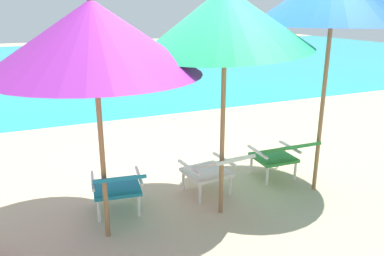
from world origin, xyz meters
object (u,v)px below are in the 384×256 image
lounge_chair_left (117,184)px  lounge_chair_right (281,153)px  beach_umbrella_center (225,19)px  beach_umbrella_left (93,37)px  lounge_chair_center (214,168)px

lounge_chair_left → lounge_chair_right: size_ratio=1.05×
lounge_chair_left → beach_umbrella_center: 2.08m
lounge_chair_left → lounge_chair_right: 2.21m
beach_umbrella_center → beach_umbrella_left: bearing=178.5°
lounge_chair_center → lounge_chair_right: same height
lounge_chair_right → beach_umbrella_left: bearing=-171.0°
beach_umbrella_left → lounge_chair_right: bearing=9.0°
beach_umbrella_center → lounge_chair_center: bearing=76.5°
lounge_chair_center → beach_umbrella_center: size_ratio=0.37×
lounge_chair_right → beach_umbrella_left: 2.91m
lounge_chair_left → lounge_chair_center: (1.18, -0.02, 0.00)m
beach_umbrella_left → beach_umbrella_center: bearing=-1.5°
lounge_chair_center → lounge_chair_right: size_ratio=1.04×
lounge_chair_left → lounge_chair_center: same height
lounge_chair_center → beach_umbrella_left: size_ratio=0.37×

